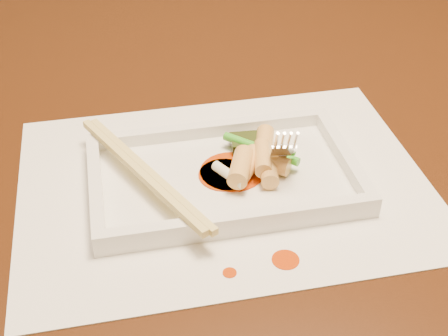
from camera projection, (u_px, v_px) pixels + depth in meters
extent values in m
cube|color=black|center=(280.00, 137.00, 0.72)|extent=(1.40, 0.90, 0.04)
cube|color=white|center=(224.00, 183.00, 0.62)|extent=(0.40, 0.30, 0.00)
cylinder|color=#C13805|center=(286.00, 260.00, 0.53)|extent=(0.02, 0.02, 0.00)
cylinder|color=#C13805|center=(230.00, 273.00, 0.52)|extent=(0.01, 0.01, 0.00)
cube|color=white|center=(224.00, 179.00, 0.61)|extent=(0.26, 0.16, 0.01)
cube|color=white|center=(210.00, 129.00, 0.67)|extent=(0.26, 0.01, 0.01)
cube|color=white|center=(241.00, 220.00, 0.55)|extent=(0.26, 0.01, 0.01)
cube|color=white|center=(96.00, 187.00, 0.59)|extent=(0.01, 0.14, 0.01)
cube|color=white|center=(344.00, 155.00, 0.63)|extent=(0.01, 0.14, 0.01)
cube|color=black|center=(249.00, 143.00, 0.64)|extent=(0.04, 0.03, 0.01)
cylinder|color=#EAEACC|center=(229.00, 175.00, 0.59)|extent=(0.03, 0.04, 0.01)
cylinder|color=#2C9E19|center=(261.00, 149.00, 0.63)|extent=(0.07, 0.07, 0.01)
cube|color=#DBC56D|center=(139.00, 172.00, 0.59)|extent=(0.10, 0.20, 0.01)
cube|color=#DBC56D|center=(148.00, 171.00, 0.59)|extent=(0.10, 0.20, 0.01)
cylinder|color=#C13805|center=(232.00, 171.00, 0.62)|extent=(0.06, 0.06, 0.00)
cylinder|color=#C13805|center=(225.00, 175.00, 0.61)|extent=(0.05, 0.05, 0.00)
cylinder|color=#EBC56E|center=(268.00, 167.00, 0.61)|extent=(0.03, 0.05, 0.02)
cylinder|color=#EBC56E|center=(264.00, 143.00, 0.64)|extent=(0.03, 0.05, 0.02)
cylinder|color=#EBC56E|center=(241.00, 167.00, 0.60)|extent=(0.04, 0.05, 0.02)
cylinder|color=#EBC56E|center=(248.00, 163.00, 0.61)|extent=(0.04, 0.04, 0.02)
cylinder|color=#EBC56E|center=(266.00, 162.00, 0.61)|extent=(0.05, 0.04, 0.02)
cylinder|color=#EBC56E|center=(263.00, 158.00, 0.61)|extent=(0.03, 0.05, 0.02)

